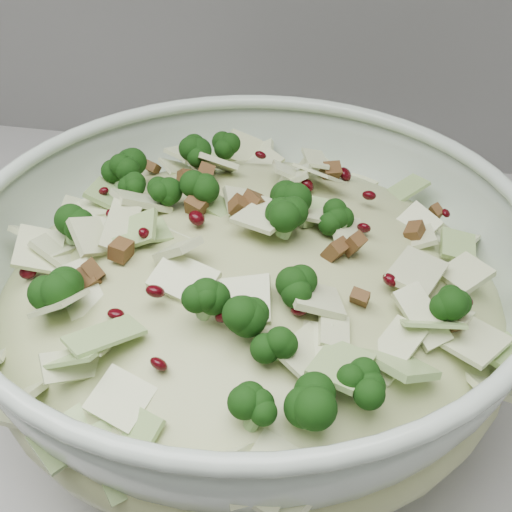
# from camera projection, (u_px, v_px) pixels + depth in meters

# --- Properties ---
(mixing_bowl) EXTENTS (0.51, 0.51, 0.16)m
(mixing_bowl) POSITION_uv_depth(u_px,v_px,m) (250.00, 305.00, 0.51)
(mixing_bowl) COLOR #B6C8B7
(mixing_bowl) RESTS_ON counter
(salad) EXTENTS (0.44, 0.44, 0.16)m
(salad) POSITION_uv_depth(u_px,v_px,m) (250.00, 277.00, 0.49)
(salad) COLOR tan
(salad) RESTS_ON mixing_bowl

